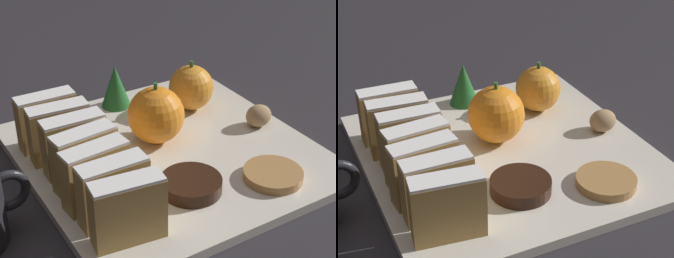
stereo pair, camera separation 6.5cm
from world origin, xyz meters
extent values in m
plane|color=#28262B|center=(0.00, 0.00, 0.00)|extent=(6.00, 6.00, 0.00)
cube|color=silver|center=(0.00, 0.00, 0.01)|extent=(0.34, 0.35, 0.01)
cube|color=tan|center=(-0.12, -0.12, 0.05)|extent=(0.08, 0.03, 0.07)
cube|color=white|center=(-0.12, -0.12, 0.08)|extent=(0.07, 0.03, 0.00)
cube|color=tan|center=(-0.12, -0.09, 0.05)|extent=(0.07, 0.03, 0.07)
cube|color=white|center=(-0.12, -0.09, 0.08)|extent=(0.07, 0.03, 0.00)
cube|color=tan|center=(-0.12, -0.05, 0.05)|extent=(0.07, 0.03, 0.07)
cube|color=white|center=(-0.12, -0.05, 0.08)|extent=(0.07, 0.03, 0.00)
cube|color=tan|center=(-0.12, -0.02, 0.05)|extent=(0.07, 0.03, 0.07)
cube|color=white|center=(-0.12, -0.02, 0.08)|extent=(0.07, 0.03, 0.00)
cube|color=tan|center=(-0.11, 0.02, 0.05)|extent=(0.07, 0.03, 0.07)
cube|color=white|center=(-0.11, 0.02, 0.08)|extent=(0.07, 0.03, 0.00)
cube|color=tan|center=(-0.12, 0.05, 0.05)|extent=(0.07, 0.03, 0.07)
cube|color=white|center=(-0.12, 0.05, 0.08)|extent=(0.07, 0.03, 0.00)
cube|color=tan|center=(-0.12, 0.09, 0.05)|extent=(0.07, 0.03, 0.07)
cube|color=white|center=(-0.12, 0.09, 0.08)|extent=(0.07, 0.03, 0.00)
sphere|color=orange|center=(0.09, 0.08, 0.04)|extent=(0.06, 0.06, 0.06)
cylinder|color=#38702D|center=(0.09, 0.08, 0.08)|extent=(0.01, 0.01, 0.01)
sphere|color=orange|center=(0.00, 0.03, 0.05)|extent=(0.07, 0.07, 0.07)
cylinder|color=#38702D|center=(0.00, 0.03, 0.09)|extent=(0.01, 0.01, 0.01)
ellipsoid|color=tan|center=(0.13, -0.01, 0.03)|extent=(0.04, 0.03, 0.03)
cylinder|color=black|center=(-0.02, -0.09, 0.02)|extent=(0.07, 0.07, 0.02)
cylinder|color=#B27F47|center=(0.07, -0.12, 0.02)|extent=(0.07, 0.07, 0.01)
cone|color=#23662D|center=(0.00, 0.14, 0.04)|extent=(0.04, 0.04, 0.06)
camera|label=1|loc=(-0.31, -0.50, 0.38)|focal=60.00mm
camera|label=2|loc=(-0.25, -0.53, 0.38)|focal=60.00mm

